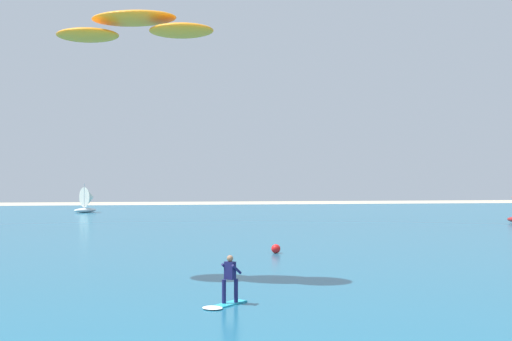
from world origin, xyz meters
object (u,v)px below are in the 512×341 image
object	(u,v)px
kite	(134,27)
marker_buoy	(276,249)
kitesurfer	(227,287)
sailboat_center_horizon	(88,199)

from	to	relation	value
kite	marker_buoy	xyz separation A→B (m)	(7.49, 8.52, -10.43)
kitesurfer	kite	distance (m)	12.13
kite	sailboat_center_horizon	size ratio (longest dim) A/B	2.04
kitesurfer	kite	size ratio (longest dim) A/B	0.25
kite	sailboat_center_horizon	world-z (taller)	kite
sailboat_center_horizon	kite	bearing A→B (deg)	-80.69
marker_buoy	kite	bearing A→B (deg)	-131.32
kitesurfer	marker_buoy	distance (m)	14.85
kite	marker_buoy	world-z (taller)	kite
kitesurfer	sailboat_center_horizon	bearing A→B (deg)	101.64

